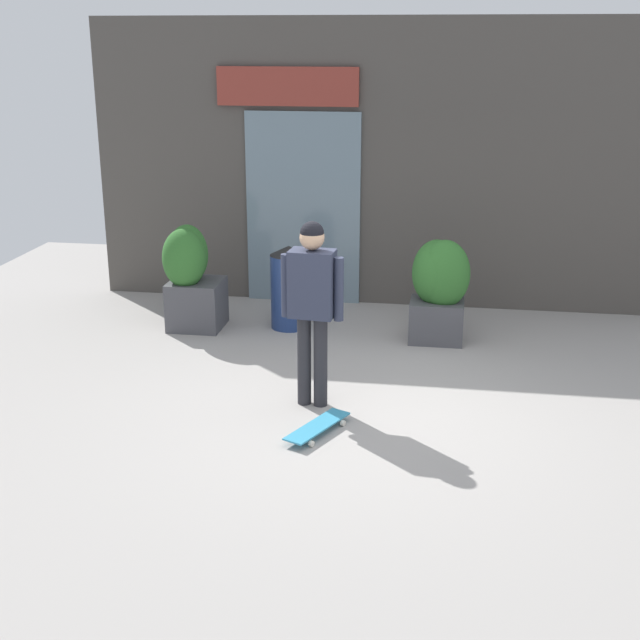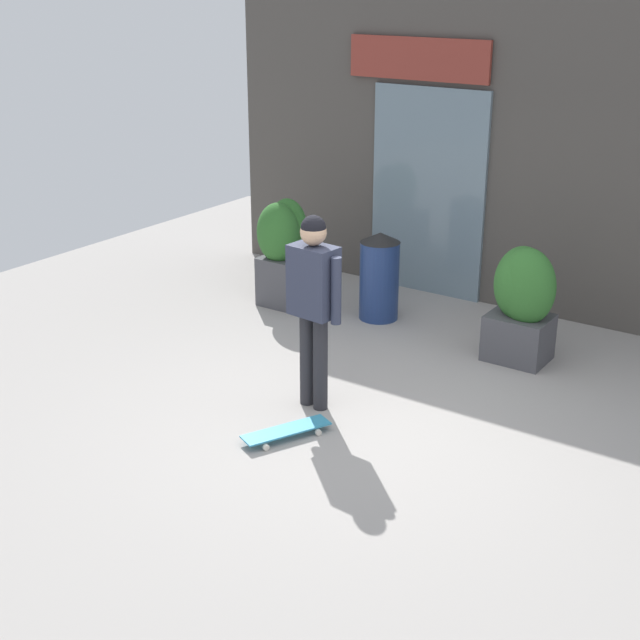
# 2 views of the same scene
# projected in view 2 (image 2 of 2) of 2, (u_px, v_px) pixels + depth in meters

# --- Properties ---
(ground_plane) EXTENTS (12.00, 12.00, 0.00)m
(ground_plane) POSITION_uv_depth(u_px,v_px,m) (352.00, 418.00, 7.89)
(ground_plane) COLOR #9E9993
(building_facade) EXTENTS (7.64, 0.31, 3.58)m
(building_facade) POSITION_uv_depth(u_px,v_px,m) (521.00, 154.00, 9.94)
(building_facade) COLOR #4C4742
(building_facade) RESTS_ON ground_plane
(skateboarder) EXTENTS (0.59, 0.30, 1.78)m
(skateboarder) POSITION_uv_depth(u_px,v_px,m) (314.00, 292.00, 7.72)
(skateboarder) COLOR #28282D
(skateboarder) RESTS_ON ground_plane
(skateboard) EXTENTS (0.51, 0.79, 0.08)m
(skateboard) POSITION_uv_depth(u_px,v_px,m) (286.00, 431.00, 7.55)
(skateboard) COLOR teal
(skateboard) RESTS_ON ground_plane
(planter_box_left) EXTENTS (0.66, 0.65, 1.24)m
(planter_box_left) POSITION_uv_depth(u_px,v_px,m) (286.00, 252.00, 10.41)
(planter_box_left) COLOR #47474C
(planter_box_left) RESTS_ON ground_plane
(planter_box_right) EXTENTS (0.66, 0.55, 1.20)m
(planter_box_right) POSITION_uv_depth(u_px,v_px,m) (522.00, 299.00, 8.84)
(planter_box_right) COLOR #47474C
(planter_box_right) RESTS_ON ground_plane
(trash_bin) EXTENTS (0.45, 0.45, 1.00)m
(trash_bin) POSITION_uv_depth(u_px,v_px,m) (379.00, 276.00, 9.99)
(trash_bin) COLOR navy
(trash_bin) RESTS_ON ground_plane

